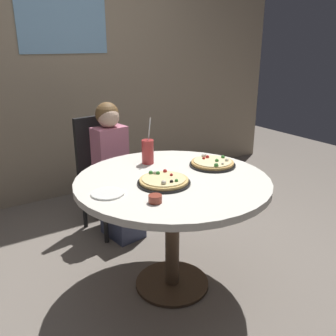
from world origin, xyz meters
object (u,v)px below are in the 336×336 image
object	(u,v)px
pizza_cheese	(213,163)
sauce_bowl	(155,199)
chair_wooden	(104,167)
soda_cup	(148,152)
plate_small	(108,193)
pizza_veggie	(164,181)
diner_child	(116,178)
dining_table	(172,194)

from	to	relation	value
pizza_cheese	sauce_bowl	world-z (taller)	pizza_cheese
chair_wooden	pizza_cheese	world-z (taller)	chair_wooden
pizza_cheese	soda_cup	bearing A→B (deg)	140.33
pizza_cheese	plate_small	size ratio (longest dim) A/B	1.68
chair_wooden	pizza_veggie	distance (m)	1.09
chair_wooden	diner_child	bearing A→B (deg)	-82.91
pizza_cheese	sauce_bowl	distance (m)	0.68
pizza_cheese	soda_cup	distance (m)	0.43
chair_wooden	soda_cup	distance (m)	0.75
chair_wooden	sauce_bowl	bearing A→B (deg)	-101.41
pizza_cheese	sauce_bowl	bearing A→B (deg)	-154.42
chair_wooden	pizza_cheese	size ratio (longest dim) A/B	3.15
diner_child	pizza_veggie	xyz separation A→B (m)	(-0.10, -0.88, 0.28)
diner_child	chair_wooden	bearing A→B (deg)	97.09
dining_table	pizza_cheese	xyz separation A→B (m)	(0.35, 0.05, 0.12)
dining_table	chair_wooden	world-z (taller)	chair_wooden
plate_small	soda_cup	bearing A→B (deg)	37.46
diner_child	pizza_veggie	size ratio (longest dim) A/B	3.53
chair_wooden	sauce_bowl	world-z (taller)	chair_wooden
chair_wooden	pizza_cheese	bearing A→B (deg)	-69.35
soda_cup	sauce_bowl	xyz separation A→B (m)	(-0.28, -0.57, -0.06)
dining_table	pizza_cheese	distance (m)	0.37
dining_table	plate_small	size ratio (longest dim) A/B	6.47
chair_wooden	diner_child	distance (m)	0.19
pizza_veggie	pizza_cheese	distance (m)	0.45
chair_wooden	dining_table	bearing A→B (deg)	-89.30
dining_table	soda_cup	bearing A→B (deg)	86.76
soda_cup	plate_small	xyz separation A→B (m)	(-0.44, -0.34, -0.08)
soda_cup	plate_small	size ratio (longest dim) A/B	1.71
chair_wooden	soda_cup	size ratio (longest dim) A/B	3.09
chair_wooden	diner_child	world-z (taller)	diner_child
dining_table	sauce_bowl	distance (m)	0.38
soda_cup	diner_child	bearing A→B (deg)	90.95
dining_table	plate_small	world-z (taller)	plate_small
dining_table	soda_cup	xyz separation A→B (m)	(0.02, 0.33, 0.18)
pizza_cheese	plate_small	distance (m)	0.78
pizza_cheese	soda_cup	xyz separation A→B (m)	(-0.33, 0.27, 0.06)
dining_table	diner_child	size ratio (longest dim) A/B	1.08
soda_cup	dining_table	bearing A→B (deg)	-93.24
sauce_bowl	plate_small	distance (m)	0.28
pizza_cheese	sauce_bowl	xyz separation A→B (m)	(-0.61, -0.29, 0.00)
sauce_bowl	dining_table	bearing A→B (deg)	42.33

